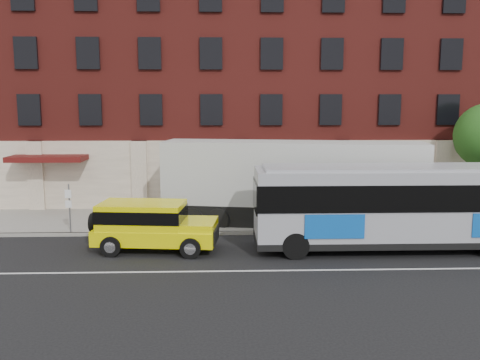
{
  "coord_description": "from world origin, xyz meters",
  "views": [
    {
      "loc": [
        -1.1,
        -18.23,
        6.34
      ],
      "look_at": [
        -0.3,
        5.5,
        2.76
      ],
      "focal_mm": 38.3,
      "sensor_mm": 36.0,
      "label": 1
    }
  ],
  "objects_px": {
    "city_bus": "(410,204)",
    "shipping_container": "(292,185)",
    "sign_pole": "(69,206)",
    "yellow_suv": "(150,223)"
  },
  "relations": [
    {
      "from": "city_bus",
      "to": "yellow_suv",
      "type": "distance_m",
      "value": 11.27
    },
    {
      "from": "sign_pole",
      "to": "shipping_container",
      "type": "relative_size",
      "value": 0.19
    },
    {
      "from": "sign_pole",
      "to": "city_bus",
      "type": "height_order",
      "value": "city_bus"
    },
    {
      "from": "sign_pole",
      "to": "shipping_container",
      "type": "height_order",
      "value": "shipping_container"
    },
    {
      "from": "yellow_suv",
      "to": "shipping_container",
      "type": "distance_m",
      "value": 7.95
    },
    {
      "from": "city_bus",
      "to": "yellow_suv",
      "type": "xyz_separation_m",
      "value": [
        -11.24,
        0.23,
        -0.82
      ]
    },
    {
      "from": "sign_pole",
      "to": "yellow_suv",
      "type": "height_order",
      "value": "sign_pole"
    },
    {
      "from": "city_bus",
      "to": "shipping_container",
      "type": "bearing_deg",
      "value": 135.9
    },
    {
      "from": "city_bus",
      "to": "yellow_suv",
      "type": "bearing_deg",
      "value": 178.83
    },
    {
      "from": "city_bus",
      "to": "shipping_container",
      "type": "relative_size",
      "value": 1.0
    }
  ]
}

